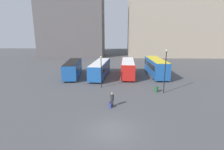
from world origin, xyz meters
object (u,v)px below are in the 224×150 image
object	(u,v)px
bus_0	(73,68)
suitcase	(110,105)
bus_3	(156,67)
lamp_post_0	(101,69)
lamp_post_1	(165,68)
trash_bin	(156,89)
bus_2	(128,68)
bus_1	(100,69)
traveler	(112,98)

from	to	relation	value
bus_0	suitcase	size ratio (longest dim) A/B	11.55
bus_3	lamp_post_0	world-z (taller)	lamp_post_0
suitcase	lamp_post_1	xyz separation A→B (m)	(7.36, 5.28, 3.26)
suitcase	lamp_post_1	size ratio (longest dim) A/B	0.14
bus_3	trash_bin	world-z (taller)	bus_3
bus_2	lamp_post_0	size ratio (longest dim) A/B	1.97
bus_1	lamp_post_1	size ratio (longest dim) A/B	1.74
lamp_post_1	trash_bin	size ratio (longest dim) A/B	7.17
suitcase	lamp_post_1	bearing A→B (deg)	-58.30
bus_2	lamp_post_0	distance (m)	8.79
lamp_post_0	trash_bin	size ratio (longest dim) A/B	5.73
bus_0	bus_1	xyz separation A→B (m)	(5.27, -0.04, -0.01)
bus_0	lamp_post_0	size ratio (longest dim) A/B	1.99
trash_bin	suitcase	bearing A→B (deg)	-138.57
suitcase	bus_3	bearing A→B (deg)	-32.26
suitcase	lamp_post_1	world-z (taller)	lamp_post_1
traveler	trash_bin	bearing A→B (deg)	-54.00
bus_1	bus_3	size ratio (longest dim) A/B	1.04
bus_0	lamp_post_0	bearing A→B (deg)	-144.14
traveler	lamp_post_1	size ratio (longest dim) A/B	0.27
bus_0	bus_1	bearing A→B (deg)	-95.96
suitcase	trash_bin	bearing A→B (deg)	-52.53
bus_1	bus_2	xyz separation A→B (m)	(5.36, 0.55, 0.09)
trash_bin	bus_2	bearing A→B (deg)	110.66
bus_3	bus_2	bearing A→B (deg)	94.52
traveler	trash_bin	size ratio (longest dim) A/B	1.95
bus_2	traveler	world-z (taller)	bus_2
traveler	suitcase	distance (m)	0.86
bus_2	lamp_post_0	xyz separation A→B (m)	(-4.51, -7.44, 1.25)
traveler	lamp_post_0	world-z (taller)	lamp_post_0
lamp_post_1	trash_bin	bearing A→B (deg)	159.35
bus_1	suitcase	xyz separation A→B (m)	(2.48, -14.45, -1.28)
lamp_post_0	lamp_post_1	world-z (taller)	lamp_post_1
suitcase	bus_2	bearing A→B (deg)	-14.81
traveler	trash_bin	world-z (taller)	traveler
bus_3	lamp_post_1	world-z (taller)	lamp_post_1
bus_3	traveler	world-z (taller)	bus_3
bus_0	lamp_post_1	bearing A→B (deg)	-126.92
bus_1	suitcase	size ratio (longest dim) A/B	12.67
traveler	lamp_post_0	xyz separation A→B (m)	(-1.85, 7.09, 1.94)
bus_0	bus_2	distance (m)	10.64
bus_3	lamp_post_0	size ratio (longest dim) A/B	2.09
bus_2	lamp_post_1	size ratio (longest dim) A/B	1.57
traveler	bus_3	bearing A→B (deg)	-32.36
bus_1	lamp_post_0	xyz separation A→B (m)	(0.85, -6.89, 1.34)
bus_0	trash_bin	size ratio (longest dim) A/B	11.38
lamp_post_1	lamp_post_0	bearing A→B (deg)	165.80
lamp_post_0	trash_bin	distance (m)	8.63
suitcase	traveler	bearing A→B (deg)	-28.94
bus_1	lamp_post_1	xyz separation A→B (m)	(9.85, -9.17, 1.98)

